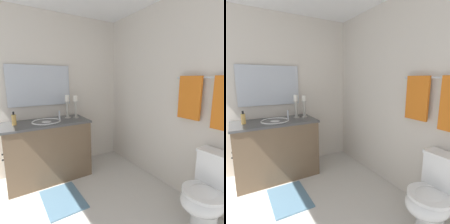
{
  "view_description": "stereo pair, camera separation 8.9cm",
  "coord_description": "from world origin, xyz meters",
  "views": [
    {
      "loc": [
        1.35,
        -0.5,
        1.46
      ],
      "look_at": [
        -0.34,
        0.57,
        1.09
      ],
      "focal_mm": 28.76,
      "sensor_mm": 36.0,
      "label": 1
    },
    {
      "loc": [
        1.39,
        -0.42,
        1.46
      ],
      "look_at": [
        -0.34,
        0.57,
        1.09
      ],
      "focal_mm": 28.76,
      "sensor_mm": 36.0,
      "label": 2
    }
  ],
  "objects": [
    {
      "name": "mirror",
      "position": [
        -1.54,
        0.04,
        1.36
      ],
      "size": [
        0.02,
        0.9,
        0.6
      ],
      "primitive_type": "cube",
      "color": "silver"
    },
    {
      "name": "candle_holder_tall",
      "position": [
        -1.3,
        0.5,
        1.04
      ],
      "size": [
        0.09,
        0.09,
        0.34
      ],
      "color": "#B7B2A5",
      "rests_on": "vanity_cabinet"
    },
    {
      "name": "wall_back",
      "position": [
        0.0,
        1.4,
        1.23
      ],
      "size": [
        3.16,
        0.04,
        2.45
      ],
      "primitive_type": "cube",
      "color": "silver",
      "rests_on": "ground"
    },
    {
      "name": "towel_near_vanity",
      "position": [
        0.11,
        1.32,
        1.25
      ],
      "size": [
        0.27,
        0.03,
        0.49
      ],
      "primitive_type": "cube",
      "color": "orange",
      "rests_on": "towel_bar"
    },
    {
      "name": "toilet",
      "position": [
        0.52,
        1.12,
        0.37
      ],
      "size": [
        0.39,
        0.54,
        0.75
      ],
      "color": "white",
      "rests_on": "ground"
    },
    {
      "name": "wall_left",
      "position": [
        -1.58,
        0.0,
        1.23
      ],
      "size": [
        0.04,
        2.8,
        2.45
      ],
      "primitive_type": "cube",
      "color": "silver",
      "rests_on": "ground"
    },
    {
      "name": "bath_mat",
      "position": [
        -0.63,
        0.04,
        0.01
      ],
      "size": [
        0.6,
        0.44,
        0.02
      ],
      "primitive_type": "cube",
      "color": "slate",
      "rests_on": "ground"
    },
    {
      "name": "vanity_cabinet",
      "position": [
        -1.26,
        0.04,
        0.43
      ],
      "size": [
        0.58,
        1.17,
        0.86
      ],
      "color": "brown",
      "rests_on": "ground"
    },
    {
      "name": "towel_bar",
      "position": [
        0.3,
        1.34,
        1.47
      ],
      "size": [
        0.77,
        0.02,
        0.02
      ],
      "primitive_type": "cylinder",
      "rotation": [
        0.0,
        1.57,
        0.0
      ],
      "color": "silver"
    },
    {
      "name": "candle_holder_short",
      "position": [
        -1.33,
        0.38,
        1.05
      ],
      "size": [
        0.09,
        0.09,
        0.36
      ],
      "color": "#B7B2A5",
      "rests_on": "vanity_cabinet"
    },
    {
      "name": "soap_bottle",
      "position": [
        -1.28,
        -0.36,
        0.93
      ],
      "size": [
        0.06,
        0.06,
        0.18
      ],
      "color": "#E5B259",
      "rests_on": "vanity_cabinet"
    },
    {
      "name": "sink_basin",
      "position": [
        -1.26,
        0.04,
        0.82
      ],
      "size": [
        0.4,
        0.4,
        0.24
      ],
      "color": "white",
      "rests_on": "vanity_cabinet"
    }
  ]
}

